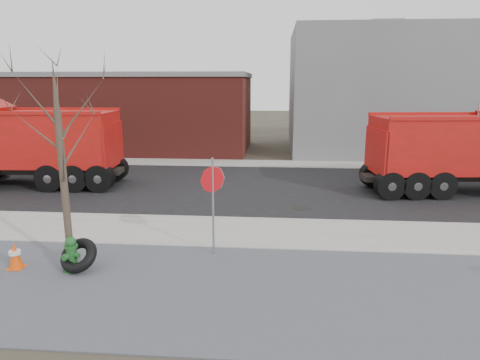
# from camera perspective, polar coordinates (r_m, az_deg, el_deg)

# --- Properties ---
(ground) EXTENTS (120.00, 120.00, 0.00)m
(ground) POSITION_cam_1_polar(r_m,az_deg,el_deg) (13.34, -3.92, -7.44)
(ground) COLOR #383328
(ground) RESTS_ON ground
(gravel_verge) EXTENTS (60.00, 5.00, 0.03)m
(gravel_verge) POSITION_cam_1_polar(r_m,az_deg,el_deg) (10.18, -6.94, -14.17)
(gravel_verge) COLOR slate
(gravel_verge) RESTS_ON ground
(sidewalk) EXTENTS (60.00, 2.50, 0.06)m
(sidewalk) POSITION_cam_1_polar(r_m,az_deg,el_deg) (13.57, -3.76, -6.95)
(sidewalk) COLOR #9E9B93
(sidewalk) RESTS_ON ground
(curb) EXTENTS (60.00, 0.15, 0.11)m
(curb) POSITION_cam_1_polar(r_m,az_deg,el_deg) (14.77, -3.02, -5.16)
(curb) COLOR #9E9B93
(curb) RESTS_ON ground
(road) EXTENTS (60.00, 9.40, 0.02)m
(road) POSITION_cam_1_polar(r_m,az_deg,el_deg) (19.32, -1.14, -0.93)
(road) COLOR black
(road) RESTS_ON ground
(far_sidewalk) EXTENTS (60.00, 2.00, 0.06)m
(far_sidewalk) POSITION_cam_1_polar(r_m,az_deg,el_deg) (24.87, 0.20, 2.24)
(far_sidewalk) COLOR #9E9B93
(far_sidewalk) RESTS_ON ground
(building_grey) EXTENTS (12.00, 10.00, 8.00)m
(building_grey) POSITION_cam_1_polar(r_m,az_deg,el_deg) (31.18, 18.19, 11.12)
(building_grey) COLOR slate
(building_grey) RESTS_ON ground
(building_brick) EXTENTS (20.20, 8.20, 5.30)m
(building_brick) POSITION_cam_1_polar(r_m,az_deg,el_deg) (31.76, -17.56, 8.75)
(building_brick) COLOR maroon
(building_brick) RESTS_ON ground
(bare_tree) EXTENTS (3.20, 3.20, 5.20)m
(bare_tree) POSITION_cam_1_polar(r_m,az_deg,el_deg) (11.11, -22.90, 4.99)
(bare_tree) COLOR #382D23
(bare_tree) RESTS_ON ground
(fire_hydrant) EXTENTS (0.51, 0.51, 0.92)m
(fire_hydrant) POSITION_cam_1_polar(r_m,az_deg,el_deg) (11.59, -21.54, -9.35)
(fire_hydrant) COLOR #27662A
(fire_hydrant) RESTS_ON ground
(truck_tire) EXTENTS (1.09, 1.03, 0.84)m
(truck_tire) POSITION_cam_1_polar(r_m,az_deg,el_deg) (11.55, -20.71, -9.39)
(truck_tire) COLOR black
(truck_tire) RESTS_ON ground
(stop_sign) EXTENTS (0.59, 0.49, 2.71)m
(stop_sign) POSITION_cam_1_polar(r_m,az_deg,el_deg) (11.39, -3.65, -1.27)
(stop_sign) COLOR gray
(stop_sign) RESTS_ON ground
(traffic_cone_near) EXTENTS (0.37, 0.37, 0.72)m
(traffic_cone_near) POSITION_cam_1_polar(r_m,az_deg,el_deg) (12.34, -27.79, -8.91)
(traffic_cone_near) COLOR #F74A07
(traffic_cone_near) RESTS_ON ground
(dump_truck_red_a) EXTENTS (9.27, 3.42, 3.69)m
(dump_truck_red_a) POSITION_cam_1_polar(r_m,az_deg,el_deg) (20.34, 27.85, 3.62)
(dump_truck_red_a) COLOR black
(dump_truck_red_a) RESTS_ON ground
(dump_truck_red_b) EXTENTS (9.19, 3.07, 3.83)m
(dump_truck_red_b) POSITION_cam_1_polar(r_m,az_deg,el_deg) (21.49, -26.55, 4.37)
(dump_truck_red_b) COLOR black
(dump_truck_red_b) RESTS_ON ground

